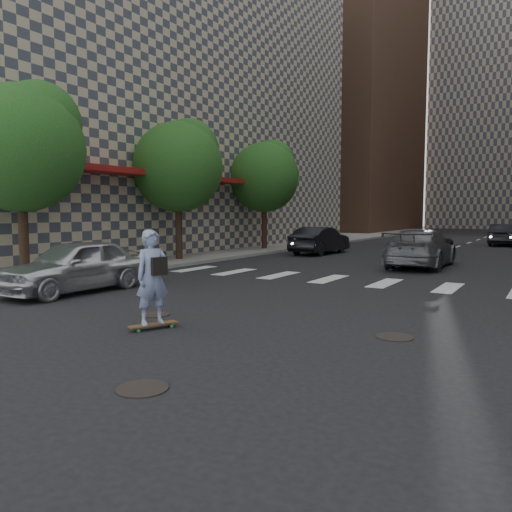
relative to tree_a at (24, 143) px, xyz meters
The scene contains 16 objects.
ground 10.99m from the tree_a, 18.35° to the right, with size 160.00×160.00×0.00m, color black.
sidewalk_left 18.19m from the tree_a, 106.66° to the left, with size 13.00×80.00×0.15m, color gray.
building_left 19.46m from the tree_a, 120.48° to the left, with size 16.40×33.00×25.00m.
tower_left 55.11m from the tree_a, 101.49° to the left, with size 18.00×24.00×40.00m, color brown.
tree_a is the anchor object (origin of this frame).
tree_b 8.00m from the tree_a, 90.00° to the left, with size 4.20×4.20×6.60m.
tree_c 16.00m from the tree_a, 90.00° to the left, with size 4.20×4.20×6.60m.
manhole_a 12.91m from the tree_a, 27.88° to the right, with size 0.70×0.70×0.02m, color black.
manhole_b 8.99m from the tree_a, 14.56° to the right, with size 0.70×0.70×0.02m, color black.
manhole_c 13.62m from the tree_a, ahead, with size 0.70×0.70×0.02m, color black.
skateboarder 9.61m from the tree_a, 19.56° to the right, with size 0.69×1.03×2.01m.
silver_sedan 5.05m from the tree_a, 12.05° to the right, with size 1.85×4.60×1.57m, color silver.
traffic_car_a 16.42m from the tree_a, 76.16° to the left, with size 1.62×4.65×1.53m, color black.
traffic_car_b 15.94m from the tree_a, 48.39° to the left, with size 2.26×5.55×1.61m, color #595C61.
traffic_car_c 20.19m from the tree_a, 62.89° to the left, with size 2.25×4.88×1.35m, color black.
traffic_car_e 31.50m from the tree_a, 67.42° to the left, with size 1.60×4.60×1.51m, color black.
Camera 1 is at (5.85, -7.23, 2.35)m, focal length 35.00 mm.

